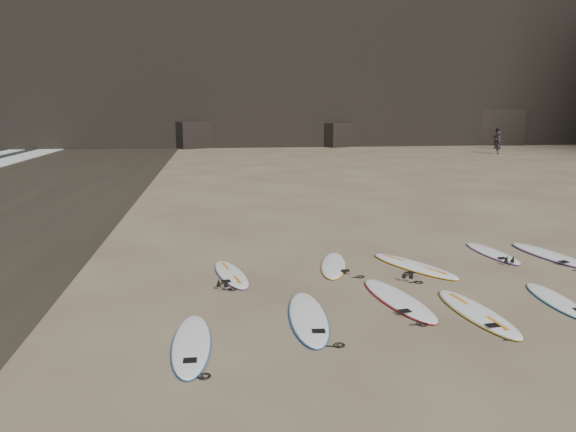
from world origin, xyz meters
name	(u,v)px	position (x,y,z in m)	size (l,w,h in m)	color
ground	(414,307)	(0.00, 0.00, 0.00)	(240.00, 240.00, 0.00)	#897559
surfboard_0	(191,343)	(-4.22, -1.25, 0.05)	(0.61, 2.53, 0.09)	white
surfboard_1	(308,317)	(-2.14, -0.35, 0.05)	(0.66, 2.76, 0.10)	white
surfboard_2	(398,299)	(-0.19, 0.37, 0.05)	(0.66, 2.75, 0.10)	white
surfboard_3	(477,312)	(1.04, -0.52, 0.05)	(0.64, 2.66, 0.10)	white
surfboard_4	(557,300)	(2.94, -0.09, 0.04)	(0.54, 2.25, 0.08)	white
surfboard_5	(231,274)	(-3.45, 2.58, 0.04)	(0.56, 2.34, 0.08)	white
surfboard_6	(333,265)	(-0.95, 3.01, 0.04)	(0.56, 2.35, 0.08)	white
surfboard_7	(414,266)	(0.98, 2.66, 0.05)	(0.65, 2.70, 0.10)	white
surfboard_8	(492,253)	(3.46, 3.59, 0.04)	(0.56, 2.35, 0.08)	white
surfboard_9	(550,255)	(4.84, 3.14, 0.05)	(0.67, 2.79, 0.10)	white
person_a	(499,143)	(19.63, 33.97, 0.95)	(0.69, 0.45, 1.89)	black
person_b	(497,138)	(22.47, 39.70, 0.96)	(0.93, 0.73, 1.92)	black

